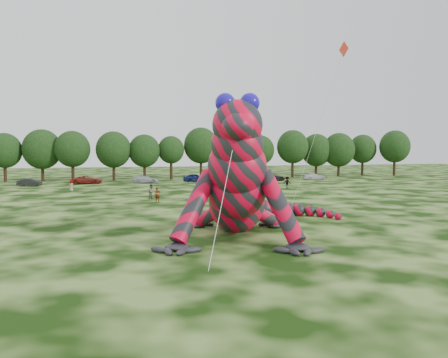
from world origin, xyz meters
TOP-DOWN VIEW (x-y plane):
  - ground at (0.00, 0.00)m, footprint 240.00×240.00m
  - inflatable_gecko at (-1.65, 1.25)m, footprint 20.89×23.01m
  - flying_kite at (10.26, 7.66)m, footprint 4.41×4.12m
  - tree_4 at (-29.64, 58.71)m, footprint 6.22×5.60m
  - tree_5 at (-23.12, 58.44)m, footprint 7.16×6.44m
  - tree_6 at (-17.56, 56.68)m, footprint 6.52×5.86m
  - tree_7 at (-10.08, 56.80)m, footprint 6.68×6.01m
  - tree_8 at (-4.22, 56.99)m, footprint 6.14×5.53m
  - tree_9 at (1.06, 57.35)m, footprint 5.27×4.74m
  - tree_10 at (7.40, 58.58)m, footprint 7.09×6.38m
  - tree_11 at (13.79, 58.20)m, footprint 7.01×6.31m
  - tree_12 at (20.01, 57.74)m, footprint 5.99×5.39m
  - tree_13 at (27.13, 57.13)m, footprint 6.83×6.15m
  - tree_14 at (33.46, 58.72)m, footprint 6.82×6.14m
  - tree_15 at (38.47, 57.77)m, footprint 7.17×6.45m
  - tree_16 at (45.45, 59.37)m, footprint 6.26×5.63m
  - tree_17 at (51.95, 56.66)m, footprint 6.98×6.28m
  - car_1 at (-23.55, 47.08)m, footprint 3.98×2.06m
  - car_2 at (-14.62, 49.77)m, footprint 5.33×3.08m
  - car_3 at (-4.64, 49.15)m, footprint 4.66×2.29m
  - car_4 at (4.50, 49.95)m, footprint 4.57×2.11m
  - car_5 at (12.12, 47.55)m, footprint 3.89×1.36m
  - car_6 at (19.27, 48.56)m, footprint 5.05×2.60m
  - car_7 at (27.94, 48.37)m, footprint 4.61×2.39m
  - spectator_4 at (-16.16, 35.69)m, footprint 0.60×0.86m
  - spectator_0 at (-5.53, 20.15)m, footprint 0.67×0.48m
  - spectator_1 at (-5.86, 24.00)m, footprint 1.10×1.08m
  - spectator_5 at (2.47, 19.87)m, footprint 0.81×1.77m
  - spectator_2 at (15.74, 32.92)m, footprint 1.35×1.08m
  - spectator_3 at (12.96, 30.79)m, footprint 0.81×1.09m

SIDE VIEW (x-z plane):
  - ground at x=0.00m, z-range 0.00..0.00m
  - car_1 at x=-23.55m, z-range 0.00..1.25m
  - car_7 at x=27.94m, z-range 0.00..1.28m
  - car_5 at x=12.12m, z-range 0.00..1.28m
  - car_3 at x=-4.64m, z-range 0.00..1.30m
  - car_6 at x=19.27m, z-range 0.00..1.36m
  - car_2 at x=-14.62m, z-range 0.00..1.40m
  - car_4 at x=4.50m, z-range 0.00..1.52m
  - spectator_4 at x=-16.16m, z-range 0.00..1.69m
  - spectator_3 at x=12.96m, z-range 0.00..1.71m
  - spectator_0 at x=-5.53m, z-range 0.00..1.74m
  - spectator_1 at x=-5.86m, z-range 0.00..1.79m
  - spectator_2 at x=15.74m, z-range 0.00..1.82m
  - spectator_5 at x=2.47m, z-range 0.00..1.84m
  - tree_9 at x=1.06m, z-range 0.00..8.68m
  - tree_8 at x=-4.22m, z-range 0.00..8.94m
  - tree_12 at x=20.01m, z-range 0.00..8.97m
  - tree_4 at x=-29.64m, z-range 0.00..9.06m
  - tree_16 at x=45.45m, z-range 0.00..9.37m
  - tree_14 at x=33.46m, z-range 0.00..9.40m
  - tree_7 at x=-10.08m, z-range 0.00..9.48m
  - tree_6 at x=-17.56m, z-range 0.00..9.49m
  - tree_15 at x=38.47m, z-range 0.00..9.63m
  - inflatable_gecko at x=-1.65m, z-range 0.00..9.67m
  - tree_5 at x=-23.12m, z-range 0.00..9.80m
  - tree_11 at x=13.79m, z-range 0.00..10.07m
  - tree_13 at x=27.13m, z-range 0.00..10.13m
  - tree_17 at x=51.95m, z-range 0.00..10.30m
  - tree_10 at x=7.40m, z-range 0.00..10.50m
  - flying_kite at x=10.26m, z-range 6.09..22.46m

